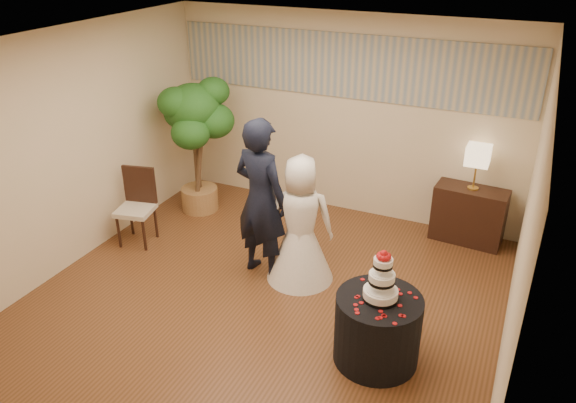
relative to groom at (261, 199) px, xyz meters
The scene contains 15 objects.
floor 1.11m from the groom, 60.15° to the right, with size 5.00×5.00×0.00m, color brown.
ceiling 1.91m from the groom, 60.15° to the right, with size 5.00×5.00×0.00m, color white.
wall_back 2.09m from the groom, 82.36° to the left, with size 5.00×0.06×2.80m, color beige.
wall_front 3.02m from the groom, 84.78° to the right, with size 5.00×0.06×2.80m, color beige.
wall_left 2.32m from the groom, 168.00° to the right, with size 0.06×5.00×2.80m, color beige.
wall_right 2.84m from the groom, ahead, with size 0.06×5.00×2.80m, color beige.
mural_border 2.32m from the groom, 82.28° to the left, with size 4.90×0.02×0.85m, color #9B9D92.
groom is the anchor object (origin of this frame).
bride 0.51m from the groom, ahead, with size 0.79×0.79×1.54m, color white.
cake_table 2.01m from the groom, 28.55° to the right, with size 0.81×0.81×0.70m, color black.
wedding_cake 1.91m from the groom, 28.55° to the right, with size 0.33×0.33×0.51m, color white, non-canonical shape.
console 2.84m from the groom, 40.29° to the left, with size 0.90×0.40×0.75m, color black.
table_lamp 2.78m from the groom, 40.29° to the left, with size 0.29×0.29×0.58m, color beige, non-canonical shape.
ficus_tree 1.94m from the groom, 145.02° to the left, with size 0.94×0.94×1.98m, color #20551B, non-canonical shape.
side_chair 1.87m from the groom, behind, with size 0.46×0.48×1.00m, color black, non-canonical shape.
Camera 1 is at (2.39, -4.62, 3.76)m, focal length 35.00 mm.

